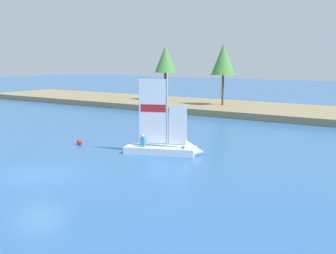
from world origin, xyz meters
name	(u,v)px	position (x,y,z in m)	size (l,w,h in m)	color
ground_plane	(38,174)	(0.00, 0.00, 0.00)	(200.00, 200.00, 0.00)	#2D609E
shore_bank	(262,110)	(0.00, 29.39, 0.33)	(80.00, 11.05, 0.65)	#897A56
shoreline_tree_left	(166,59)	(-12.89, 30.09, 5.62)	(2.66, 2.66, 6.67)	brown
shoreline_tree_midleft	(223,59)	(-4.46, 28.94, 5.66)	(2.65, 2.65, 6.73)	brown
sailboat	(173,148)	(3.08, 7.68, 0.38)	(5.03, 3.04, 5.42)	silver
channel_buoy	(79,142)	(-3.73, 6.50, 0.18)	(0.36, 0.36, 0.36)	red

